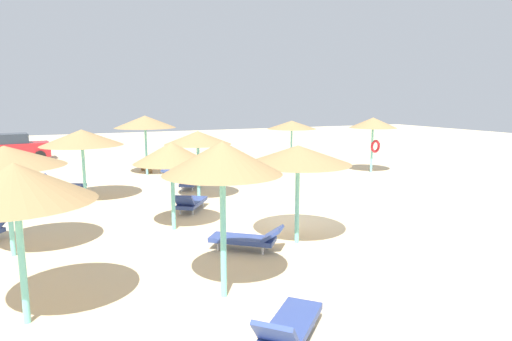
% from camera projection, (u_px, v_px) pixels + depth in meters
% --- Properties ---
extents(ground_plane, '(80.00, 80.00, 0.00)m').
position_uv_depth(ground_plane, '(294.00, 221.00, 14.19)').
color(ground_plane, beige).
extents(parasol_0, '(3.09, 3.09, 3.04)m').
position_uv_depth(parasol_0, '(145.00, 122.00, 22.26)').
color(parasol_0, '#6BC6BC').
rests_on(parasol_0, ground).
extents(parasol_1, '(3.04, 3.04, 2.75)m').
position_uv_depth(parasol_1, '(82.00, 138.00, 16.57)').
color(parasol_1, '#6BC6BC').
rests_on(parasol_1, ground).
extents(parasol_2, '(2.86, 2.86, 2.69)m').
position_uv_depth(parasol_2, '(298.00, 155.00, 11.66)').
color(parasol_2, '#6BC6BC').
rests_on(parasol_2, ground).
extents(parasol_3, '(2.31, 2.31, 3.12)m').
position_uv_depth(parasol_3, '(222.00, 159.00, 8.34)').
color(parasol_3, '#6BC6BC').
rests_on(parasol_3, ground).
extents(parasol_4, '(2.58, 2.58, 2.68)m').
position_uv_depth(parasol_4, '(198.00, 138.00, 16.80)').
color(parasol_4, '#6BC6BC').
rests_on(parasol_4, ground).
extents(parasol_5, '(2.81, 2.81, 2.78)m').
position_uv_depth(parasol_5, '(5.00, 157.00, 10.66)').
color(parasol_5, '#6BC6BC').
rests_on(parasol_5, ground).
extents(parasol_6, '(2.90, 2.90, 2.61)m').
position_uv_depth(parasol_6, '(292.00, 125.00, 25.78)').
color(parasol_6, '#6BC6BC').
rests_on(parasol_6, ground).
extents(parasol_7, '(2.26, 2.26, 2.65)m').
position_uv_depth(parasol_7, '(172.00, 153.00, 12.88)').
color(parasol_7, '#6BC6BC').
rests_on(parasol_7, ground).
extents(parasol_8, '(2.47, 2.47, 2.91)m').
position_uv_depth(parasol_8, '(373.00, 123.00, 22.97)').
color(parasol_8, '#6BC6BC').
rests_on(parasol_8, ground).
extents(parasol_9, '(2.62, 2.62, 2.86)m').
position_uv_depth(parasol_9, '(15.00, 183.00, 7.35)').
color(parasol_9, '#6BC6BC').
rests_on(parasol_9, ground).
extents(lounger_0, '(2.01, 1.10, 0.65)m').
position_uv_depth(lounger_0, '(181.00, 169.00, 22.62)').
color(lounger_0, '#33478C').
rests_on(lounger_0, ground).
extents(lounger_1, '(1.94, 1.48, 0.76)m').
position_uv_depth(lounger_1, '(61.00, 185.00, 18.45)').
color(lounger_1, '#33478C').
rests_on(lounger_1, ground).
extents(lounger_2, '(1.88, 1.70, 0.68)m').
position_uv_depth(lounger_2, '(248.00, 239.00, 11.42)').
color(lounger_2, '#33478C').
rests_on(lounger_2, ground).
extents(lounger_3, '(1.78, 1.75, 0.79)m').
position_uv_depth(lounger_3, '(289.00, 327.00, 7.00)').
color(lounger_3, '#33478C').
rests_on(lounger_3, ground).
extents(lounger_4, '(1.38, 1.98, 0.71)m').
position_uv_depth(lounger_4, '(189.00, 182.00, 19.12)').
color(lounger_4, '#33478C').
rests_on(lounger_4, ground).
extents(lounger_6, '(2.00, 1.10, 0.70)m').
position_uv_depth(lounger_6, '(312.00, 165.00, 24.03)').
color(lounger_6, '#33478C').
rests_on(lounger_6, ground).
extents(lounger_7, '(1.58, 1.91, 0.76)m').
position_uv_depth(lounger_7, '(191.00, 202.00, 15.34)').
color(lounger_7, '#33478C').
rests_on(lounger_7, ground).
extents(bench_0, '(1.52, 0.49, 0.49)m').
position_uv_depth(bench_0, '(171.00, 162.00, 24.92)').
color(bench_0, brown).
rests_on(bench_0, ground).
extents(bench_1, '(0.66, 1.55, 0.49)m').
position_uv_depth(bench_1, '(185.00, 160.00, 25.71)').
color(bench_1, brown).
rests_on(bench_1, ground).
extents(bench_2, '(0.43, 1.51, 0.49)m').
position_uv_depth(bench_2, '(146.00, 166.00, 23.54)').
color(bench_2, brown).
rests_on(bench_2, ground).
extents(parked_car, '(4.19, 2.41, 1.72)m').
position_uv_depth(parked_car, '(14.00, 148.00, 27.67)').
color(parked_car, '#B21E23').
rests_on(parked_car, ground).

